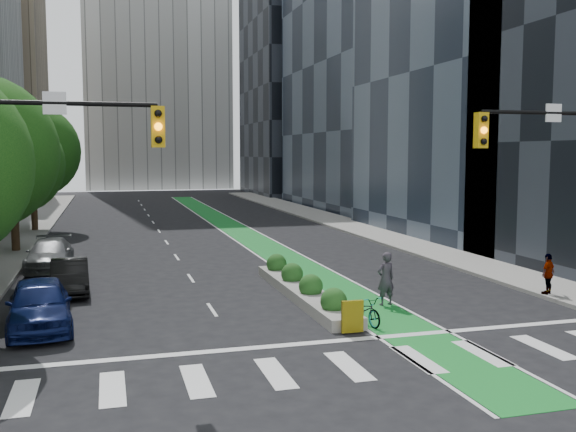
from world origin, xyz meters
TOP-DOWN VIEW (x-y plane):
  - ground at (0.00, 0.00)m, footprint 160.00×160.00m
  - sidewalk_left at (-11.80, 25.00)m, footprint 3.60×90.00m
  - sidewalk_right at (11.80, 25.00)m, footprint 3.60×90.00m
  - bike_lane_paint at (3.00, 30.00)m, footprint 2.20×70.00m
  - building_dark_end at (20.00, 68.00)m, footprint 14.00×18.00m
  - tree_midfar at (-11.00, 22.00)m, footprint 5.60×5.60m
  - tree_far at (-11.00, 32.00)m, footprint 6.60×6.60m
  - median_planter at (1.20, 7.04)m, footprint 1.20×10.26m
  - bicycle at (2.00, 2.76)m, footprint 0.97×1.92m
  - cyclist at (3.75, 4.96)m, footprint 0.80×0.60m
  - parked_car_left_near at (-8.16, 4.95)m, footprint 2.34×4.91m
  - parked_car_left_mid at (-7.53, 10.27)m, footprint 1.64×4.16m
  - parked_car_left_far at (-8.74, 16.12)m, footprint 2.09×4.97m
  - pedestrian_far at (10.30, 4.39)m, footprint 1.00×0.78m

SIDE VIEW (x-z plane):
  - ground at x=0.00m, z-range 0.00..0.00m
  - bike_lane_paint at x=3.00m, z-range 0.00..0.01m
  - sidewalk_left at x=-11.80m, z-range 0.00..0.15m
  - sidewalk_right at x=11.80m, z-range 0.00..0.15m
  - median_planter at x=1.20m, z-range -0.18..0.92m
  - bicycle at x=2.00m, z-range 0.00..0.96m
  - parked_car_left_mid at x=-7.53m, z-range 0.00..1.35m
  - parked_car_left_far at x=-8.74m, z-range 0.00..1.43m
  - parked_car_left_near at x=-8.16m, z-range 0.00..1.62m
  - pedestrian_far at x=10.30m, z-range 0.15..1.73m
  - cyclist at x=3.75m, z-range 0.00..1.98m
  - tree_midfar at x=-11.00m, z-range 1.07..8.83m
  - tree_far at x=-11.00m, z-range 1.19..10.20m
  - building_dark_end at x=20.00m, z-range 0.00..28.00m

